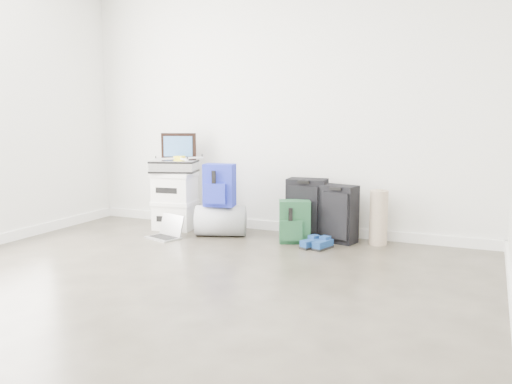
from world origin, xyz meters
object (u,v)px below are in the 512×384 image
at_px(boxes_stack, 175,201).
at_px(laptop, 167,232).
at_px(briefcase, 174,166).
at_px(carry_on, 338,214).
at_px(duffel_bag, 221,221).
at_px(large_suitcase, 307,209).

relative_size(boxes_stack, laptop, 1.60).
xyz_separation_m(briefcase, carry_on, (1.80, 0.09, -0.41)).
bearing_deg(boxes_stack, briefcase, -6.90).
bearing_deg(briefcase, boxes_stack, 162.84).
height_order(boxes_stack, carry_on, boxes_stack).
height_order(briefcase, carry_on, briefcase).
relative_size(duffel_bag, laptop, 1.32).
relative_size(duffel_bag, carry_on, 0.90).
bearing_deg(carry_on, boxes_stack, -163.82).
distance_m(duffel_bag, large_suitcase, 0.89).
relative_size(boxes_stack, briefcase, 1.32).
bearing_deg(briefcase, laptop, -86.64).
bearing_deg(duffel_bag, boxes_stack, 150.21).
height_order(boxes_stack, duffel_bag, boxes_stack).
bearing_deg(duffel_bag, briefcase, 150.21).
xyz_separation_m(large_suitcase, laptop, (-1.31, -0.55, -0.25)).
distance_m(duffel_bag, carry_on, 1.20).
bearing_deg(duffel_bag, laptop, -166.11).
distance_m(briefcase, laptop, 0.77).
xyz_separation_m(duffel_bag, carry_on, (1.18, 0.20, 0.12)).
bearing_deg(laptop, briefcase, 129.52).
height_order(boxes_stack, briefcase, briefcase).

